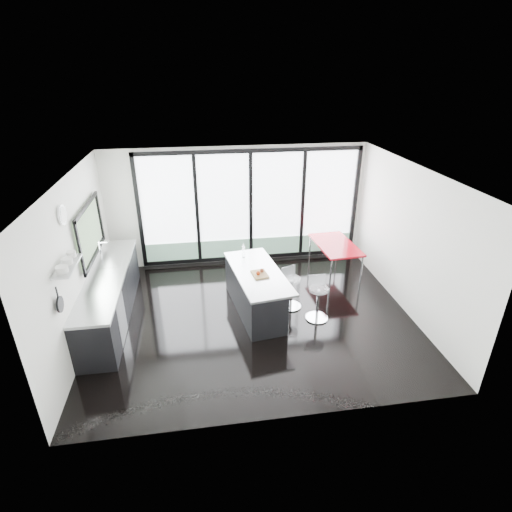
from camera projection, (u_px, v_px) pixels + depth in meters
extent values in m
cube|color=black|center=(253.00, 316.00, 7.73)|extent=(6.00, 5.00, 0.00)
cube|color=white|center=(253.00, 173.00, 6.52)|extent=(6.00, 5.00, 0.00)
cube|color=silver|center=(238.00, 207.00, 9.35)|extent=(6.00, 0.00, 2.80)
cube|color=white|center=(251.00, 206.00, 9.36)|extent=(5.00, 0.02, 2.50)
cube|color=#537662|center=(251.00, 247.00, 9.77)|extent=(5.00, 0.02, 0.44)
cube|color=black|center=(197.00, 209.00, 9.16)|extent=(0.08, 0.04, 2.50)
cube|color=black|center=(251.00, 207.00, 9.33)|extent=(0.08, 0.04, 2.50)
cube|color=black|center=(303.00, 204.00, 9.50)|extent=(0.08, 0.04, 2.50)
cube|color=silver|center=(282.00, 336.00, 4.90)|extent=(6.00, 0.00, 2.80)
cube|color=silver|center=(77.00, 262.00, 6.72)|extent=(0.00, 5.00, 2.80)
cube|color=#4F6648|center=(89.00, 231.00, 7.44)|extent=(0.02, 1.60, 0.90)
cube|color=#AAADAF|center=(67.00, 266.00, 5.83)|extent=(0.25, 0.80, 0.03)
cylinder|color=white|center=(62.00, 215.00, 6.04)|extent=(0.04, 0.30, 0.30)
cylinder|color=black|center=(60.00, 304.00, 5.63)|extent=(0.03, 0.24, 0.24)
cube|color=silver|center=(410.00, 241.00, 7.53)|extent=(0.00, 5.00, 2.80)
cube|color=black|center=(110.00, 297.00, 7.54)|extent=(0.65, 3.20, 0.87)
cube|color=#AAADAF|center=(106.00, 276.00, 7.34)|extent=(0.69, 3.24, 0.05)
cube|color=#AAADAF|center=(111.00, 264.00, 7.78)|extent=(0.45, 0.48, 0.06)
cylinder|color=silver|center=(101.00, 253.00, 7.65)|extent=(0.02, 0.02, 0.44)
cube|color=#AAADAF|center=(122.00, 319.00, 6.92)|extent=(0.03, 0.60, 0.80)
cube|color=black|center=(254.00, 292.00, 7.79)|extent=(0.96, 2.07, 0.79)
cube|color=#AAADAF|center=(258.00, 273.00, 7.62)|extent=(1.15, 2.15, 0.05)
cube|color=#9B7A49|center=(260.00, 274.00, 7.49)|extent=(0.32, 0.40, 0.03)
sphere|color=#8E2305|center=(258.00, 273.00, 7.42)|extent=(0.09, 0.09, 0.08)
sphere|color=brown|center=(262.00, 270.00, 7.52)|extent=(0.09, 0.09, 0.08)
cylinder|color=silver|center=(244.00, 252.00, 8.12)|extent=(0.07, 0.07, 0.25)
cylinder|color=silver|center=(318.00, 303.00, 7.52)|extent=(0.43, 0.43, 0.68)
cylinder|color=silver|center=(291.00, 293.00, 7.90)|extent=(0.53, 0.53, 0.65)
cube|color=#A60D1A|center=(334.00, 259.00, 9.14)|extent=(0.90, 1.47, 0.76)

